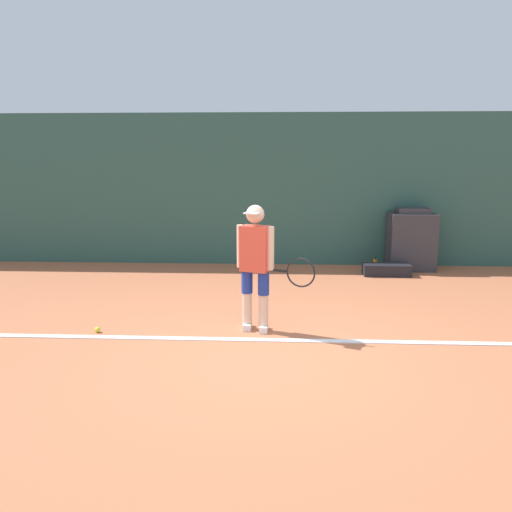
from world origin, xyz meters
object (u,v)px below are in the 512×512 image
at_px(tennis_player, 257,262).
at_px(water_bottle, 375,264).
at_px(tennis_ball, 97,330).
at_px(covered_chair, 411,240).
at_px(equipment_bag, 387,270).

distance_m(tennis_player, water_bottle, 4.18).
xyz_separation_m(tennis_player, water_bottle, (2.11, 3.53, -0.75)).
distance_m(tennis_player, tennis_ball, 2.13).
xyz_separation_m(tennis_player, covered_chair, (2.79, 3.60, -0.29)).
bearing_deg(covered_chair, water_bottle, -174.20).
height_order(tennis_player, equipment_bag, tennis_player).
distance_m(tennis_ball, equipment_bag, 5.29).
height_order(tennis_ball, water_bottle, water_bottle).
distance_m(tennis_ball, water_bottle, 5.50).
bearing_deg(water_bottle, tennis_ball, -137.60).
relative_size(tennis_player, covered_chair, 1.32).
bearing_deg(covered_chair, tennis_ball, -141.42).
distance_m(covered_chair, equipment_bag, 0.90).
relative_size(tennis_ball, water_bottle, 0.29).
distance_m(covered_chair, water_bottle, 0.82).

